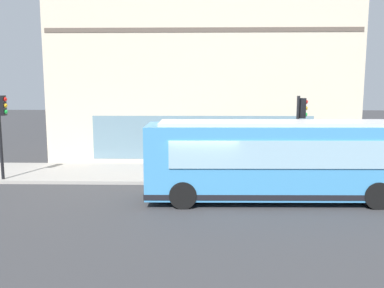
% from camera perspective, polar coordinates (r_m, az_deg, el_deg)
% --- Properties ---
extents(ground, '(120.00, 120.00, 0.00)m').
position_cam_1_polar(ground, '(15.41, 1.49, -8.29)').
color(ground, '#38383A').
extents(sidewalk_curb, '(4.29, 40.00, 0.15)m').
position_cam_1_polar(sidewalk_curb, '(19.99, 1.48, -4.21)').
color(sidewalk_curb, '#9E9991').
rests_on(sidewalk_curb, ground).
extents(building_corner, '(7.11, 17.25, 13.37)m').
position_cam_1_polar(building_corner, '(25.30, 1.52, 13.43)').
color(building_corner, beige).
rests_on(building_corner, ground).
extents(city_bus_nearside, '(2.75, 10.08, 3.07)m').
position_cam_1_polar(city_bus_nearside, '(15.69, 12.02, -2.33)').
color(city_bus_nearside, '#3F8CC6').
rests_on(city_bus_nearside, ground).
extents(traffic_light_near_corner, '(0.32, 0.49, 3.82)m').
position_cam_1_polar(traffic_light_near_corner, '(18.56, 15.27, 3.10)').
color(traffic_light_near_corner, black).
rests_on(traffic_light_near_corner, sidewalk_curb).
extents(traffic_light_down_block, '(0.32, 0.49, 3.93)m').
position_cam_1_polar(traffic_light_down_block, '(19.96, -25.58, 3.15)').
color(traffic_light_down_block, black).
rests_on(traffic_light_down_block, sidewalk_curb).
extents(fire_hydrant, '(0.35, 0.35, 0.74)m').
position_cam_1_polar(fire_hydrant, '(20.55, 20.22, -3.13)').
color(fire_hydrant, gold).
rests_on(fire_hydrant, sidewalk_curb).
extents(pedestrian_near_hydrant, '(0.32, 0.32, 1.62)m').
position_cam_1_polar(pedestrian_near_hydrant, '(21.57, 23.25, -1.26)').
color(pedestrian_near_hydrant, '#B23338').
rests_on(pedestrian_near_hydrant, sidewalk_curb).
extents(pedestrian_walking_along_curb, '(0.32, 0.32, 1.74)m').
position_cam_1_polar(pedestrian_walking_along_curb, '(21.96, 16.49, -0.56)').
color(pedestrian_walking_along_curb, black).
rests_on(pedestrian_walking_along_curb, sidewalk_curb).
extents(newspaper_vending_box, '(0.44, 0.42, 0.90)m').
position_cam_1_polar(newspaper_vending_box, '(20.34, -0.88, -2.47)').
color(newspaper_vending_box, '#263F99').
rests_on(newspaper_vending_box, sidewalk_curb).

